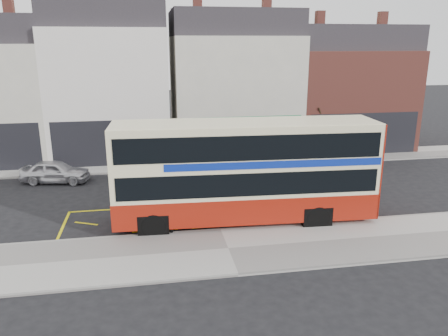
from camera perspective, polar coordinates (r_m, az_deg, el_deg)
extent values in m
plane|color=black|center=(19.93, -0.65, -7.89)|extent=(120.00, 120.00, 0.00)
cube|color=#A5A39D|center=(17.85, 0.55, -10.63)|extent=(40.00, 4.00, 0.15)
cube|color=gray|center=(19.56, -0.48, -8.13)|extent=(40.00, 0.15, 0.15)
cube|color=#A5A39D|center=(30.21, -4.02, 0.67)|extent=(50.00, 3.00, 0.15)
cube|color=#95473B|center=(33.17, -26.30, 18.18)|extent=(0.60, 0.60, 1.20)
cube|color=silver|center=(33.27, -14.51, 9.41)|extent=(8.00, 8.00, 9.00)
cube|color=#28262B|center=(33.12, -15.19, 18.71)|extent=(8.00, 7.20, 1.80)
cube|color=black|center=(29.83, -14.66, 3.00)|extent=(7.36, 0.06, 3.20)
cube|color=black|center=(29.89, -14.63, 2.63)|extent=(5.60, 0.04, 2.00)
cube|color=beige|center=(33.81, 1.11, 9.58)|extent=(9.00, 8.00, 8.50)
cube|color=#28262B|center=(33.61, 1.16, 18.34)|extent=(9.00, 7.20, 1.80)
cube|color=#95473B|center=(32.29, -3.50, 20.71)|extent=(0.60, 0.60, 1.20)
cube|color=#95473B|center=(33.22, 5.60, 20.54)|extent=(0.60, 0.60, 1.20)
cube|color=#167E46|center=(30.40, 2.51, 3.76)|extent=(8.28, 0.06, 3.20)
cube|color=black|center=(30.46, 2.50, 3.40)|extent=(6.30, 0.04, 2.00)
cube|color=#95473B|center=(36.65, 15.22, 8.75)|extent=(9.00, 8.00, 7.50)
cube|color=#28262B|center=(36.39, 15.78, 16.02)|extent=(9.00, 7.20, 1.80)
cube|color=#95473B|center=(34.44, 12.41, 18.43)|extent=(0.60, 0.60, 1.20)
cube|color=#95473B|center=(36.55, 19.98, 17.72)|extent=(0.60, 0.60, 1.20)
cube|color=black|center=(33.47, 17.78, 4.15)|extent=(8.28, 0.06, 3.20)
cube|color=black|center=(33.53, 17.74, 3.82)|extent=(6.30, 0.04, 2.00)
cube|color=#F2E9B8|center=(19.84, 2.78, -0.18)|extent=(11.91, 3.25, 4.34)
cube|color=maroon|center=(20.34, 2.72, -4.46)|extent=(11.95, 3.29, 1.18)
cube|color=maroon|center=(21.61, 18.32, 0.37)|extent=(0.19, 2.72, 4.34)
cube|color=black|center=(19.93, 2.77, -0.99)|extent=(11.44, 3.28, 1.02)
cube|color=black|center=(19.51, 2.84, 3.52)|extent=(11.44, 3.28, 1.07)
cube|color=#0E289A|center=(19.90, 5.85, 1.48)|extent=(9.56, 3.18, 0.32)
cube|color=black|center=(19.90, -14.17, -2.32)|extent=(0.18, 2.47, 1.72)
cube|color=black|center=(19.40, -14.55, 2.94)|extent=(0.18, 2.47, 1.07)
cube|color=black|center=(19.60, -14.35, 0.51)|extent=(0.14, 1.88, 0.38)
cube|color=#F2E9B8|center=(19.35, 2.87, 5.85)|extent=(11.90, 3.14, 0.13)
cylinder|color=black|center=(19.12, -9.21, -7.43)|extent=(1.09, 0.35, 1.07)
cylinder|color=black|center=(21.38, -9.01, -4.83)|extent=(1.09, 0.35, 1.07)
cylinder|color=black|center=(20.15, 12.10, -6.33)|extent=(1.09, 0.35, 1.07)
cylinder|color=black|center=(22.31, 10.09, -3.98)|extent=(1.09, 0.35, 1.07)
cube|color=black|center=(18.76, -6.98, -4.35)|extent=(0.10, 0.10, 2.88)
cube|color=white|center=(18.41, -6.21, -0.94)|extent=(0.52, 0.04, 0.42)
cube|color=white|center=(18.68, -7.03, -3.18)|extent=(0.34, 0.03, 0.48)
imported|color=silver|center=(27.93, -21.17, -0.43)|extent=(4.18, 2.29, 1.35)
imported|color=#404348|center=(28.37, -5.21, 1.03)|extent=(4.72, 2.25, 1.49)
imported|color=silver|center=(30.19, 14.31, 1.30)|extent=(4.65, 2.52, 1.28)
cylinder|color=#322216|center=(32.79, 11.81, 3.04)|extent=(0.24, 0.24, 1.74)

